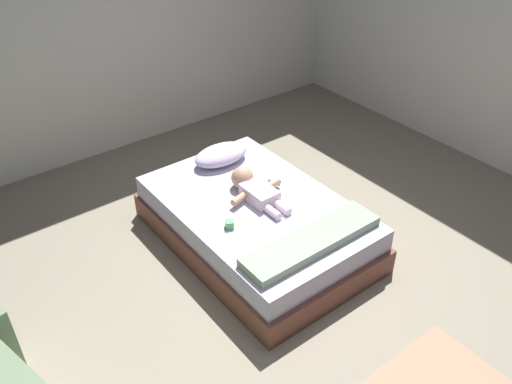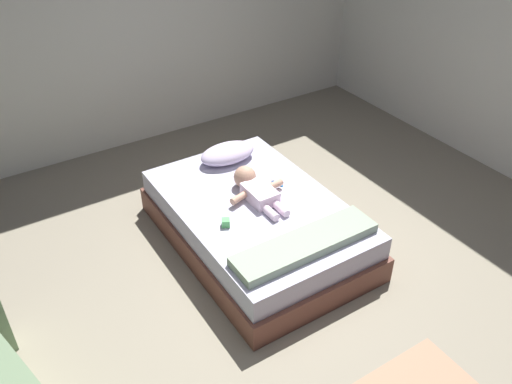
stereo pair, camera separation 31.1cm
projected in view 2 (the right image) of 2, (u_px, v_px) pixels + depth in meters
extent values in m
plane|color=gray|center=(280.00, 316.00, 3.78)|extent=(8.00, 8.00, 0.00)
cube|color=silver|center=(105.00, 10.00, 5.05)|extent=(8.00, 0.12, 2.85)
cube|color=brown|center=(256.00, 231.00, 4.39)|extent=(1.24, 1.90, 0.22)
cube|color=#B8B6CD|center=(256.00, 212.00, 4.28)|extent=(1.19, 1.82, 0.19)
ellipsoid|color=silver|center=(228.00, 153.00, 4.70)|extent=(0.51, 0.30, 0.15)
cube|color=white|center=(260.00, 194.00, 4.22)|extent=(0.20, 0.30, 0.11)
sphere|color=tan|center=(245.00, 177.00, 4.36)|extent=(0.19, 0.19, 0.19)
cylinder|color=tan|center=(239.00, 198.00, 4.18)|extent=(0.16, 0.10, 0.06)
cylinder|color=tan|center=(274.00, 185.00, 4.32)|extent=(0.16, 0.07, 0.06)
cylinder|color=white|center=(270.00, 213.00, 4.06)|extent=(0.06, 0.17, 0.06)
cylinder|color=white|center=(281.00, 209.00, 4.10)|extent=(0.06, 0.17, 0.06)
cube|color=#2B92E4|center=(278.00, 184.00, 4.43)|extent=(0.04, 0.11, 0.01)
cube|color=white|center=(273.00, 180.00, 4.46)|extent=(0.02, 0.03, 0.01)
cube|color=#93A88D|center=(305.00, 244.00, 3.75)|extent=(1.12, 0.28, 0.07)
cube|color=#5ABE65|center=(226.00, 223.00, 3.96)|extent=(0.08, 0.08, 0.06)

